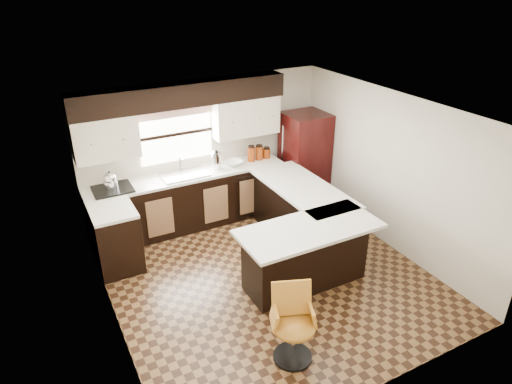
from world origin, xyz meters
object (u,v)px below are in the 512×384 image
peninsula_long (299,216)px  refrigerator (304,159)px  peninsula_return (305,256)px  bar_chair (294,327)px

peninsula_long → refrigerator: 1.44m
peninsula_return → peninsula_long: bearing=61.7°
refrigerator → bar_chair: refrigerator is taller
peninsula_return → refrigerator: 2.52m
peninsula_long → peninsula_return: same height
peninsula_long → bar_chair: same height
refrigerator → bar_chair: bearing=-124.8°
peninsula_return → bar_chair: (-0.87, -1.09, 0.00)m
refrigerator → peninsula_return: bearing=-122.6°
peninsula_return → refrigerator: refrigerator is taller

